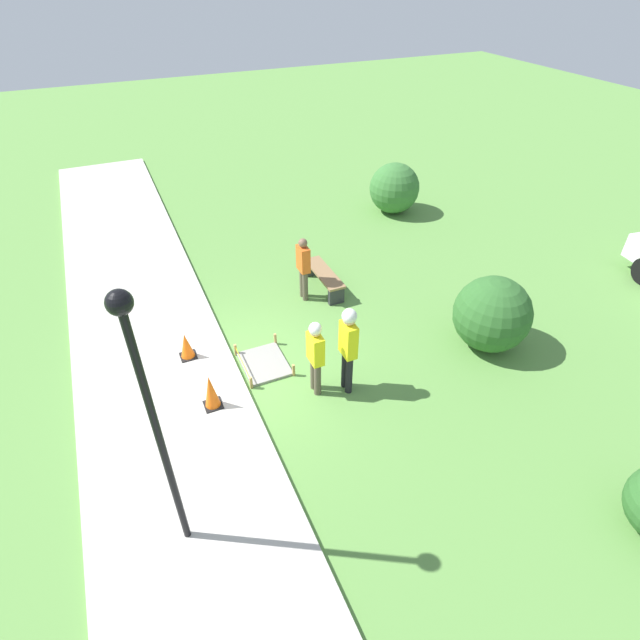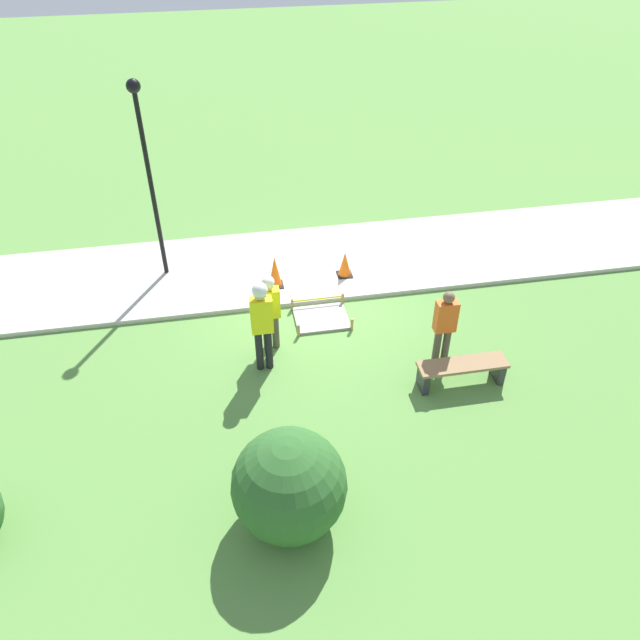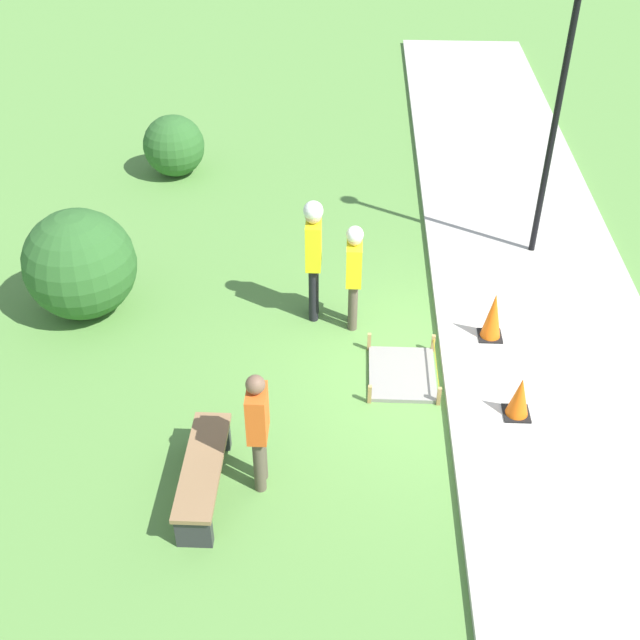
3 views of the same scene
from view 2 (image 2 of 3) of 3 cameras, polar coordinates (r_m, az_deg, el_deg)
The scene contains 11 objects.
ground_plane at distance 13.58m, azimuth -0.50°, elevation 1.45°, with size 60.00×60.00×0.00m, color #5B8E42.
sidewalk at distance 14.85m, azimuth -1.57°, elevation 5.18°, with size 28.00×3.17×0.10m.
wet_concrete_patch at distance 13.13m, azimuth 0.12°, elevation 0.18°, with size 1.16×0.96×0.28m.
traffic_cone_near_patch at distance 14.20m, azimuth 2.28°, elevation 5.14°, with size 0.34×0.34×0.60m.
traffic_cone_far_patch at distance 13.83m, azimuth -4.14°, elevation 4.45°, with size 0.34×0.34×0.75m.
park_bench at distance 11.73m, azimuth 12.85°, elevation -4.43°, with size 1.65×0.44×0.50m.
worker_supervisor at distance 11.88m, azimuth -4.64°, elevation 1.19°, with size 0.40×0.24×1.68m.
worker_assistant at distance 11.28m, azimuth -5.35°, elevation 0.16°, with size 0.40×0.28×1.95m.
bystander_in_orange_shirt at distance 11.74m, azimuth 11.33°, elevation -0.39°, with size 0.40×0.22×1.65m.
lamppost_near at distance 13.59m, azimuth -15.63°, elevation 14.21°, with size 0.28×0.28×4.36m.
shrub_rounded_near at distance 9.10m, azimuth -2.83°, elevation -14.84°, with size 1.65×1.65×1.65m.
Camera 2 is at (1.85, 10.78, 8.05)m, focal length 35.00 mm.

